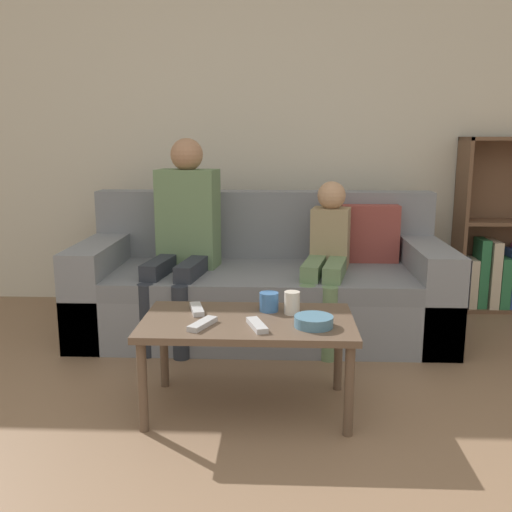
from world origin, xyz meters
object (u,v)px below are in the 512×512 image
person_adult (184,226)px  person_child (327,253)px  cup_near (292,303)px  tv_remote_1 (257,325)px  cup_far (269,302)px  tv_remote_2 (202,324)px  coffee_table (248,329)px  bookshelf (504,244)px  tv_remote_0 (197,309)px  couch (263,287)px  snack_bowl (314,321)px

person_adult → person_child: size_ratio=1.27×
cup_near → tv_remote_1: cup_near is taller
cup_far → tv_remote_2: size_ratio=0.49×
tv_remote_1 → coffee_table: bearing=93.0°
bookshelf → tv_remote_0: bookshelf is taller
cup_far → tv_remote_0: 0.33m
couch → person_child: person_child is taller
cup_near → tv_remote_2: cup_near is taller
cup_far → snack_bowl: (0.19, -0.21, -0.02)m
snack_bowl → coffee_table: bearing=162.5°
bookshelf → tv_remote_2: bookshelf is taller
coffee_table → cup_near: 0.23m
person_adult → person_child: bearing=5.0°
coffee_table → person_adult: (-0.43, 0.98, 0.29)m
person_child → tv_remote_1: size_ratio=5.25×
person_adult → cup_far: person_adult is taller
tv_remote_0 → tv_remote_2: bearing=-90.3°
person_child → cup_near: (-0.22, -0.84, -0.06)m
tv_remote_2 → person_child: bearing=83.6°
couch → snack_bowl: size_ratio=13.52×
tv_remote_0 → couch: bearing=59.5°
person_child → cup_near: bearing=-93.0°
bookshelf → coffee_table: bookshelf is taller
bookshelf → person_child: bookshelf is taller
person_adult → cup_near: 1.11m
bookshelf → coffee_table: bearing=-136.3°
tv_remote_1 → snack_bowl: bearing=-12.4°
cup_far → snack_bowl: 0.28m
tv_remote_0 → tv_remote_2: same height
tv_remote_0 → cup_near: bearing=-16.8°
tv_remote_1 → tv_remote_2: (-0.23, 0.01, 0.00)m
coffee_table → person_child: size_ratio=0.98×
cup_near → tv_remote_1: size_ratio=0.57×
cup_near → tv_remote_2: bearing=-152.8°
coffee_table → tv_remote_0: bearing=157.2°
coffee_table → snack_bowl: (0.28, -0.09, 0.07)m
couch → person_child: size_ratio=2.36×
tv_remote_0 → coffee_table: bearing=-37.7°
tv_remote_0 → snack_bowl: size_ratio=1.09×
couch → tv_remote_0: 1.01m
coffee_table → person_child: bearing=66.1°
coffee_table → tv_remote_0: size_ratio=5.16×
couch → tv_remote_1: bearing=-89.5°
cup_far → snack_bowl: bearing=-47.9°
tv_remote_1 → tv_remote_2: size_ratio=1.01×
bookshelf → tv_remote_2: (-1.87, -1.72, -0.03)m
coffee_table → tv_remote_1: 0.13m
tv_remote_2 → cup_near: bearing=50.5°
person_child → cup_far: size_ratio=10.81×
cup_near → tv_remote_1: 0.25m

